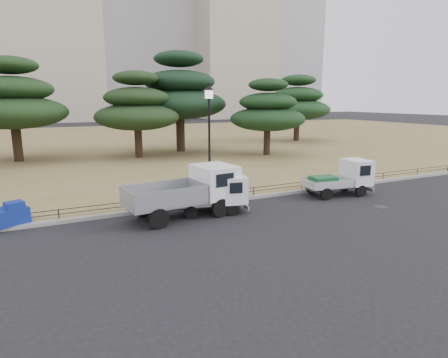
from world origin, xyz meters
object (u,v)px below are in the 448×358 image
truck_kei_rear (342,178)px  street_lamp (209,124)px  truck_large (189,190)px  truck_kei_front (216,195)px  tarp_pile (9,215)px

truck_kei_rear → street_lamp: street_lamp is taller
truck_large → street_lamp: (1.61, 1.55, 2.62)m
truck_kei_front → tarp_pile: 8.21m
street_lamp → truck_kei_rear: bearing=-12.9°
truck_large → street_lamp: size_ratio=0.92×
truck_kei_front → truck_kei_rear: truck_kei_rear is taller
truck_large → truck_kei_rear: (8.38, -0.00, -0.25)m
truck_kei_rear → truck_kei_front: bearing=-172.6°
street_lamp → tarp_pile: size_ratio=3.32×
truck_kei_rear → truck_large: bearing=-173.4°
truck_large → tarp_pile: size_ratio=3.06×
truck_kei_rear → tarp_pile: (-15.20, 1.56, -0.40)m
truck_large → street_lamp: bearing=36.8°
truck_large → truck_kei_rear: size_ratio=1.37×
truck_kei_rear → street_lamp: size_ratio=0.67×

